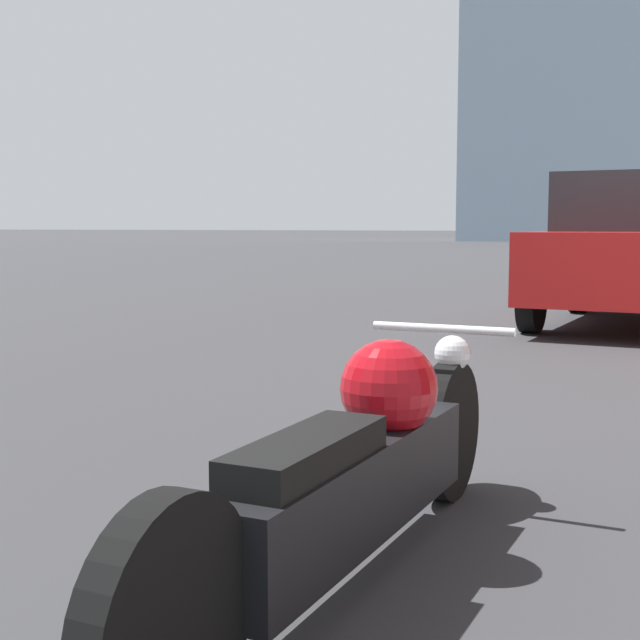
# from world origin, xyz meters

# --- Properties ---
(motorcycle) EXTENTS (0.62, 2.72, 0.80)m
(motorcycle) POSITION_xyz_m (2.41, 4.36, 0.39)
(motorcycle) COLOR black
(motorcycle) RESTS_ON ground_plane
(parked_car_red) EXTENTS (2.04, 4.35, 1.81)m
(parked_car_red) POSITION_xyz_m (2.42, 12.96, 0.90)
(parked_car_red) COLOR red
(parked_car_red) RESTS_ON ground_plane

